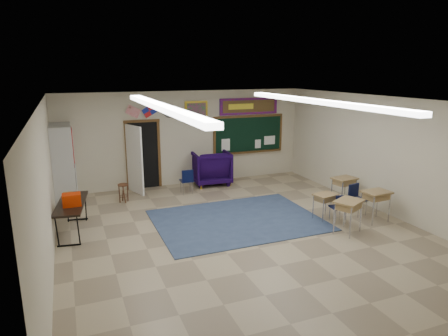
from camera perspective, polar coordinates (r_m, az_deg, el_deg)
name	(u,v)px	position (r m, az deg, el deg)	size (l,w,h in m)	color
floor	(243,234)	(9.25, 2.78, -9.33)	(9.00, 9.00, 0.00)	tan
back_wall	(186,138)	(12.91, -5.44, 4.27)	(8.00, 0.04, 3.00)	beige
front_wall	(403,257)	(5.25, 24.16, -11.51)	(8.00, 0.04, 3.00)	beige
left_wall	(46,190)	(8.03, -24.09, -2.85)	(0.04, 9.00, 3.00)	beige
right_wall	(387,156)	(11.01, 22.21, 1.62)	(0.04, 9.00, 3.00)	beige
ceiling	(245,101)	(8.53, 3.02, 9.54)	(8.00, 9.00, 0.04)	silver
area_rug	(237,220)	(10.00, 1.93, -7.43)	(4.00, 3.00, 0.02)	#364968
fluorescent_strips	(245,104)	(8.53, 3.02, 9.14)	(3.86, 6.00, 0.10)	white
doorway	(141,156)	(12.52, -11.81, 1.67)	(1.10, 0.89, 2.16)	black
chalkboard	(249,135)	(13.65, 3.53, 4.68)	(2.55, 0.14, 1.30)	brown
bulletin_board	(249,106)	(13.53, 3.59, 8.80)	(2.10, 0.05, 0.55)	#A40E1B
framed_art_print	(196,111)	(12.86, -3.97, 8.09)	(0.75, 0.05, 0.65)	olive
wall_clock	(169,112)	(12.62, -7.90, 7.88)	(0.32, 0.05, 0.32)	black
wall_flags	(141,109)	(12.41, -11.74, 8.22)	(1.16, 0.06, 0.70)	red
storage_cabinet	(64,165)	(11.85, -21.95, 0.46)	(0.59, 1.25, 2.20)	#AFAFAA
wingback_armchair	(211,167)	(12.99, -1.91, 0.08)	(1.16, 1.20, 1.09)	black
student_chair_reading	(186,181)	(12.04, -5.39, -1.89)	(0.38, 0.38, 0.76)	black
student_chair_desk_a	(338,208)	(10.14, 16.00, -5.51)	(0.37, 0.37, 0.74)	black
student_chair_desk_b	(358,200)	(10.80, 18.61, -4.38)	(0.40, 0.40, 0.79)	black
student_desk_front_left	(325,205)	(10.26, 14.20, -5.17)	(0.62, 0.52, 0.66)	#9B7848
student_desk_front_right	(344,189)	(11.53, 16.73, -2.93)	(0.70, 0.57, 0.76)	#9B7848
student_desk_back_left	(348,215)	(9.54, 17.28, -6.40)	(0.80, 0.73, 0.78)	#9B7848
student_desk_back_right	(375,205)	(10.48, 20.83, -4.91)	(0.68, 0.53, 0.77)	#9B7848
folding_table	(72,216)	(9.79, -20.84, -6.44)	(0.83, 1.81, 0.99)	black
wooden_stool	(124,193)	(11.59, -14.16, -3.46)	(0.30, 0.30, 0.52)	#462615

